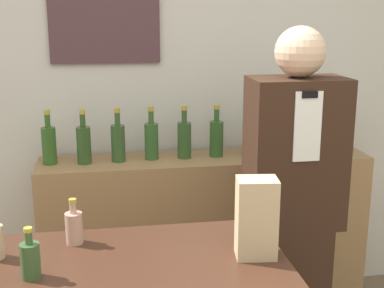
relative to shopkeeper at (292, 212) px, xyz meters
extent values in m
cube|color=silver|center=(-0.54, 0.88, 0.49)|extent=(5.20, 0.06, 2.70)
cube|color=#4B3036|center=(-0.84, 0.84, 0.92)|extent=(0.62, 0.02, 0.56)
cube|color=#9E754C|center=(-0.30, 0.64, -0.38)|extent=(1.90, 0.36, 0.97)
cube|color=#3C2217|center=(-0.96, -0.59, 0.08)|extent=(1.41, 0.62, 0.04)
cube|color=#331E14|center=(0.00, 0.00, 0.29)|extent=(0.44, 0.26, 0.70)
cube|color=white|center=(0.00, -0.13, 0.44)|extent=(0.12, 0.01, 0.31)
cube|color=black|center=(0.00, -0.14, 0.58)|extent=(0.07, 0.01, 0.03)
sphere|color=#DBB293|center=(0.00, 0.00, 0.75)|extent=(0.23, 0.23, 0.23)
cylinder|color=#4C3D2D|center=(0.36, 0.65, 0.16)|extent=(0.18, 0.18, 0.11)
sphere|color=#2D6B2D|center=(0.36, 0.65, 0.34)|extent=(0.28, 0.28, 0.28)
cube|color=tan|center=(-0.36, -0.61, 0.24)|extent=(0.15, 0.12, 0.28)
cylinder|color=#34522B|center=(-1.11, -0.65, 0.16)|extent=(0.06, 0.06, 0.12)
cylinder|color=#34522B|center=(-1.11, -0.65, 0.24)|extent=(0.02, 0.02, 0.04)
cylinder|color=#B29933|center=(-1.11, -0.65, 0.26)|extent=(0.03, 0.03, 0.01)
cylinder|color=tan|center=(-0.99, -0.40, 0.16)|extent=(0.06, 0.06, 0.12)
cylinder|color=tan|center=(-0.99, -0.40, 0.24)|extent=(0.02, 0.02, 0.04)
cylinder|color=#B29933|center=(-0.99, -0.40, 0.26)|extent=(0.03, 0.03, 0.01)
cylinder|color=#305621|center=(-1.17, 0.65, 0.21)|extent=(0.08, 0.08, 0.21)
cylinder|color=#305621|center=(-1.17, 0.65, 0.35)|extent=(0.03, 0.03, 0.07)
cylinder|color=#B29933|center=(-1.17, 0.65, 0.40)|extent=(0.03, 0.03, 0.02)
cylinder|color=#2D4D22|center=(-0.98, 0.63, 0.21)|extent=(0.08, 0.08, 0.21)
cylinder|color=#2D4D22|center=(-0.98, 0.63, 0.35)|extent=(0.03, 0.03, 0.07)
cylinder|color=#B29933|center=(-0.98, 0.63, 0.40)|extent=(0.03, 0.03, 0.02)
cylinder|color=#2F4F27|center=(-0.80, 0.64, 0.21)|extent=(0.08, 0.08, 0.21)
cylinder|color=#2F4F27|center=(-0.80, 0.64, 0.35)|extent=(0.03, 0.03, 0.07)
cylinder|color=#B29933|center=(-0.80, 0.64, 0.40)|extent=(0.03, 0.03, 0.02)
cylinder|color=#2E5627|center=(-0.61, 0.66, 0.21)|extent=(0.08, 0.08, 0.21)
cylinder|color=#2E5627|center=(-0.61, 0.66, 0.35)|extent=(0.03, 0.03, 0.07)
cylinder|color=#B29933|center=(-0.61, 0.66, 0.40)|extent=(0.03, 0.03, 0.02)
cylinder|color=#2F5126|center=(-0.42, 0.66, 0.21)|extent=(0.08, 0.08, 0.21)
cylinder|color=#2F5126|center=(-0.42, 0.66, 0.35)|extent=(0.03, 0.03, 0.07)
cylinder|color=#B29933|center=(-0.42, 0.66, 0.40)|extent=(0.03, 0.03, 0.02)
cylinder|color=#2C5625|center=(-0.23, 0.66, 0.21)|extent=(0.08, 0.08, 0.21)
cylinder|color=#2C5625|center=(-0.23, 0.66, 0.35)|extent=(0.03, 0.03, 0.07)
cylinder|color=#B29933|center=(-0.23, 0.66, 0.40)|extent=(0.03, 0.03, 0.02)
cylinder|color=#344C27|center=(-0.05, 0.63, 0.21)|extent=(0.08, 0.08, 0.21)
cylinder|color=#344C27|center=(-0.05, 0.63, 0.35)|extent=(0.03, 0.03, 0.07)
cylinder|color=#B29933|center=(-0.05, 0.63, 0.40)|extent=(0.03, 0.03, 0.02)
cylinder|color=#32572A|center=(0.14, 0.65, 0.21)|extent=(0.08, 0.08, 0.21)
cylinder|color=#32572A|center=(0.14, 0.65, 0.35)|extent=(0.03, 0.03, 0.07)
cylinder|color=#B29933|center=(0.14, 0.65, 0.40)|extent=(0.03, 0.03, 0.02)
camera|label=1|loc=(-0.86, -2.27, 0.94)|focal=50.00mm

